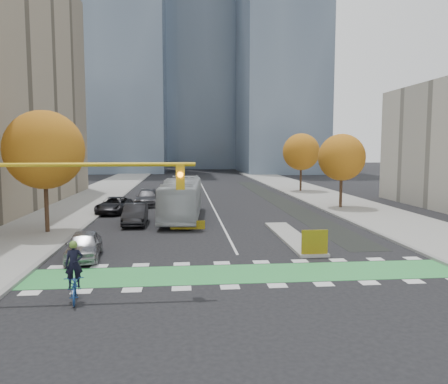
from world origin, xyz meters
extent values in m
plane|color=black|center=(0.00, 0.00, 0.00)|extent=(300.00, 300.00, 0.00)
cube|color=gray|center=(-13.50, 20.00, 0.07)|extent=(7.00, 120.00, 0.15)
cube|color=gray|center=(13.50, 20.00, 0.07)|extent=(7.00, 120.00, 0.15)
cube|color=gray|center=(-10.00, 20.00, 0.07)|extent=(0.30, 120.00, 0.16)
cube|color=gray|center=(10.00, 20.00, 0.07)|extent=(0.30, 120.00, 0.16)
cube|color=green|center=(0.00, 1.50, 0.01)|extent=(20.00, 3.00, 0.01)
cube|color=silver|center=(0.00, 40.00, 0.01)|extent=(0.15, 70.00, 0.01)
cube|color=black|center=(7.50, 30.00, 0.01)|extent=(2.50, 50.00, 0.01)
cube|color=gray|center=(4.00, 9.00, 0.08)|extent=(1.60, 10.00, 0.16)
cube|color=yellow|center=(4.00, 4.20, 0.80)|extent=(1.40, 0.12, 1.30)
cube|color=#47566B|center=(-18.00, 90.00, 35.00)|extent=(22.00, 22.00, 70.00)
cube|color=#47566B|center=(6.00, 110.00, 45.00)|extent=(20.00, 20.00, 90.00)
cube|color=#47566B|center=(20.00, 85.00, 30.00)|extent=(18.00, 24.00, 60.00)
cube|color=#47566B|center=(-4.00, 140.00, 40.00)|extent=(26.00, 26.00, 80.00)
cylinder|color=#332114|center=(-12.00, 12.00, 2.62)|extent=(0.28, 0.28, 5.25)
sphere|color=#B05315|center=(-12.00, 12.00, 5.62)|extent=(5.20, 5.20, 5.20)
cylinder|color=#332114|center=(12.00, 22.00, 2.27)|extent=(0.28, 0.28, 4.55)
sphere|color=#B05315|center=(12.00, 22.00, 4.88)|extent=(4.40, 4.40, 4.40)
cylinder|color=#332114|center=(12.50, 38.00, 2.45)|extent=(0.28, 0.28, 4.90)
sphere|color=#B05315|center=(12.50, 38.00, 5.25)|extent=(4.80, 4.80, 4.80)
cylinder|color=#BF9914|center=(-6.50, -0.50, 5.10)|extent=(8.20, 0.16, 0.16)
cube|color=#BF9914|center=(-3.00, -0.50, 4.60)|extent=(0.35, 0.28, 1.00)
sphere|color=orange|center=(-3.00, -0.68, 4.70)|extent=(0.22, 0.22, 0.22)
imported|color=navy|center=(-7.00, -1.44, 0.52)|extent=(1.09, 2.10, 1.05)
imported|color=black|center=(-7.00, -1.44, 1.41)|extent=(0.72, 0.55, 1.78)
sphere|color=#597F2D|center=(-7.00, -1.44, 2.15)|extent=(0.30, 0.30, 0.30)
imported|color=#B7BDBF|center=(-3.00, 17.65, 1.65)|extent=(3.60, 12.03, 3.30)
imported|color=#97979C|center=(-8.07, 5.00, 0.71)|extent=(2.05, 4.29, 1.42)
imported|color=black|center=(-6.50, 15.07, 0.78)|extent=(1.74, 4.77, 1.56)
imported|color=#4B4A4F|center=(-6.50, 26.10, 0.77)|extent=(2.35, 5.38, 1.54)
imported|color=black|center=(-9.00, 21.10, 0.71)|extent=(3.01, 5.35, 1.41)
camera|label=1|loc=(-2.90, -17.89, 5.75)|focal=35.00mm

